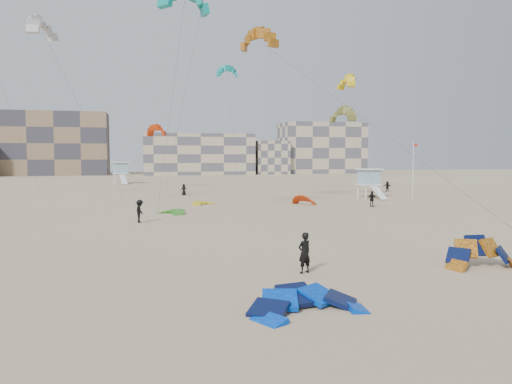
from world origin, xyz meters
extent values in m
plane|color=tan|center=(0.00, 0.00, 0.00)|extent=(320.00, 320.00, 0.00)
imported|color=black|center=(0.38, 1.80, 0.96)|extent=(0.82, 0.69, 1.92)
imported|color=black|center=(-7.10, 21.77, 0.95)|extent=(0.99, 1.36, 1.89)
imported|color=black|center=(17.26, 29.09, 0.85)|extent=(0.97, 1.03, 1.71)
imported|color=black|center=(-1.10, 49.66, 0.80)|extent=(0.89, 0.71, 1.59)
imported|color=black|center=(30.22, 50.21, 0.79)|extent=(1.13, 1.51, 1.59)
cylinder|color=#3F3F3F|center=(-4.43, 21.49, 9.78)|extent=(2.67, 3.61, 17.57)
cylinder|color=#3F3F3F|center=(10.27, 19.19, 9.40)|extent=(9.39, 27.53, 16.83)
cylinder|color=#3F3F3F|center=(-12.50, 33.16, 9.62)|extent=(7.96, 3.36, 17.25)
cylinder|color=#3F3F3F|center=(-0.92, 43.77, 15.50)|extent=(5.11, 13.78, 29.01)
cylinder|color=#3F3F3F|center=(19.15, 36.47, 5.81)|extent=(1.61, 7.02, 9.64)
cylinder|color=#3F3F3F|center=(27.01, 51.35, 8.91)|extent=(5.01, 3.59, 15.84)
cylinder|color=#3F3F3F|center=(-21.58, 44.38, 10.22)|extent=(5.39, 0.09, 18.44)
cylinder|color=#3F3F3F|center=(7.41, 58.30, 10.20)|extent=(0.07, 9.31, 18.42)
cylinder|color=#3F3F3F|center=(-4.87, 61.69, 5.30)|extent=(1.39, 8.27, 8.63)
cube|color=white|center=(22.11, 39.88, 1.75)|extent=(2.82, 2.82, 0.13)
cube|color=#8DAEC1|center=(22.11, 39.88, 2.76)|extent=(2.31, 2.31, 1.88)
cube|color=white|center=(22.11, 39.88, 3.77)|extent=(2.92, 2.92, 0.15)
cube|color=white|center=(22.11, 37.35, 0.84)|extent=(1.14, 2.72, 1.55)
cube|color=white|center=(-10.73, 82.22, 1.98)|extent=(3.53, 3.53, 0.15)
cube|color=#8DAEC1|center=(-10.73, 82.22, 3.12)|extent=(2.90, 2.90, 2.12)
cube|color=white|center=(-10.73, 82.22, 4.26)|extent=(3.65, 3.65, 0.17)
cube|color=white|center=(-10.73, 79.36, 0.95)|extent=(1.67, 3.16, 1.76)
cylinder|color=white|center=(26.95, 37.33, 3.67)|extent=(0.09, 0.09, 7.34)
cube|color=red|center=(27.23, 37.33, 6.88)|extent=(0.55, 0.02, 0.37)
cube|color=#7E654C|center=(-30.00, 134.00, 9.00)|extent=(28.00, 14.00, 18.00)
cube|color=tan|center=(10.00, 130.00, 6.00)|extent=(32.00, 16.00, 12.00)
cube|color=tan|center=(50.00, 132.00, 8.00)|extent=(26.00, 14.00, 16.00)
cube|color=tan|center=(32.00, 128.00, 5.00)|extent=(10.00, 10.00, 10.00)
camera|label=1|loc=(-7.05, -20.07, 5.46)|focal=35.00mm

